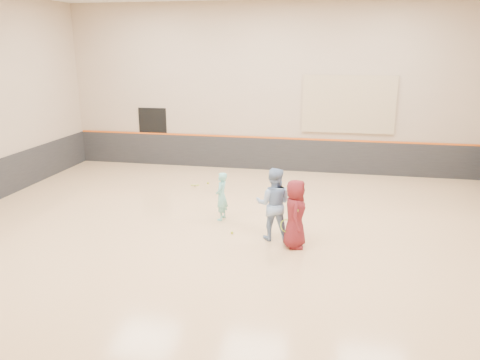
% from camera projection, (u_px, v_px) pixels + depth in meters
% --- Properties ---
extents(room, '(15.04, 12.04, 6.22)m').
position_uv_depth(room, '(236.00, 197.00, 11.68)').
color(room, tan).
rests_on(room, ground).
extents(wainscot_back, '(14.90, 0.04, 1.20)m').
position_uv_depth(wainscot_back, '(268.00, 154.00, 17.38)').
color(wainscot_back, '#232326').
rests_on(wainscot_back, floor).
extents(accent_stripe, '(14.90, 0.03, 0.06)m').
position_uv_depth(accent_stripe, '(268.00, 138.00, 17.20)').
color(accent_stripe, '#D85914').
rests_on(accent_stripe, wall_back).
extents(acoustic_panel, '(3.20, 0.08, 2.00)m').
position_uv_depth(acoustic_panel, '(349.00, 104.00, 16.31)').
color(acoustic_panel, tan).
rests_on(acoustic_panel, wall_back).
extents(doorway, '(1.10, 0.05, 2.20)m').
position_uv_depth(doorway, '(153.00, 136.00, 18.09)').
color(doorway, black).
rests_on(doorway, floor).
extents(girl, '(0.35, 0.49, 1.29)m').
position_uv_depth(girl, '(221.00, 196.00, 12.30)').
color(girl, '#7AD4CC').
rests_on(girl, floor).
extents(instructor, '(0.87, 0.68, 1.75)m').
position_uv_depth(instructor, '(274.00, 204.00, 10.98)').
color(instructor, '#83A0CB').
rests_on(instructor, floor).
extents(young_man, '(0.57, 0.82, 1.60)m').
position_uv_depth(young_man, '(295.00, 214.00, 10.56)').
color(young_man, maroon).
rests_on(young_man, floor).
extents(held_racket, '(0.33, 0.33, 0.63)m').
position_uv_depth(held_racket, '(286.00, 226.00, 10.68)').
color(held_racket, '#B0DD30').
rests_on(held_racket, instructor).
extents(spare_racket, '(0.64, 0.64, 0.15)m').
position_uv_depth(spare_racket, '(195.00, 183.00, 15.52)').
color(spare_racket, '#B3D12D').
rests_on(spare_racket, floor).
extents(ball_under_racket, '(0.07, 0.07, 0.07)m').
position_uv_depth(ball_under_racket, '(232.00, 233.00, 11.49)').
color(ball_under_racket, '#BBCE30').
rests_on(ball_under_racket, floor).
extents(ball_in_hand, '(0.07, 0.07, 0.07)m').
position_uv_depth(ball_in_hand, '(297.00, 210.00, 10.31)').
color(ball_in_hand, '#BFD230').
rests_on(ball_in_hand, young_man).
extents(ball_beside_spare, '(0.07, 0.07, 0.07)m').
position_uv_depth(ball_beside_spare, '(208.00, 183.00, 15.69)').
color(ball_beside_spare, '#C1D030').
rests_on(ball_beside_spare, floor).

